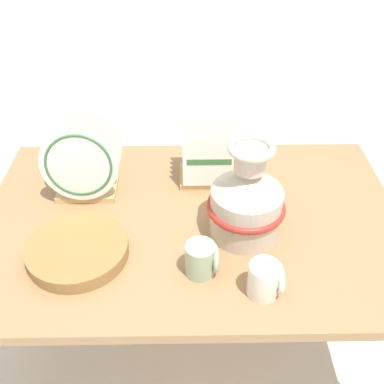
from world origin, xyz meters
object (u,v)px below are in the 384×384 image
(mug_sage_glaze, at_px, (202,259))
(mug_cream_glaze, at_px, (265,280))
(ceramic_vase, at_px, (247,199))
(wicker_charger_stack, at_px, (78,250))
(dish_rack_round_plates, at_px, (83,166))
(dish_rack_square_plates, at_px, (208,161))

(mug_sage_glaze, xyz_separation_m, mug_cream_glaze, (0.17, -0.08, 0.00))
(ceramic_vase, height_order, wicker_charger_stack, ceramic_vase)
(ceramic_vase, bearing_deg, mug_cream_glaze, -83.18)
(ceramic_vase, relative_size, mug_sage_glaze, 3.11)
(ceramic_vase, bearing_deg, wicker_charger_stack, -169.06)
(ceramic_vase, xyz_separation_m, mug_cream_glaze, (0.03, -0.25, -0.08))
(ceramic_vase, distance_m, mug_sage_glaze, 0.23)
(dish_rack_round_plates, height_order, wicker_charger_stack, dish_rack_round_plates)
(ceramic_vase, bearing_deg, dish_rack_square_plates, 109.95)
(mug_cream_glaze, bearing_deg, ceramic_vase, 96.82)
(dish_rack_round_plates, relative_size, wicker_charger_stack, 0.93)
(dish_rack_round_plates, relative_size, dish_rack_square_plates, 1.36)
(dish_rack_round_plates, bearing_deg, dish_rack_square_plates, 10.57)
(dish_rack_round_plates, height_order, mug_sage_glaze, dish_rack_round_plates)
(dish_rack_square_plates, bearing_deg, mug_sage_glaze, -94.61)
(mug_sage_glaze, bearing_deg, dish_rack_round_plates, 136.38)
(mug_sage_glaze, bearing_deg, wicker_charger_stack, 169.03)
(wicker_charger_stack, height_order, mug_cream_glaze, mug_cream_glaze)
(dish_rack_square_plates, bearing_deg, ceramic_vase, -70.05)
(mug_cream_glaze, bearing_deg, dish_rack_round_plates, 141.23)
(ceramic_vase, relative_size, wicker_charger_stack, 1.07)
(wicker_charger_stack, bearing_deg, dish_rack_square_plates, 43.24)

